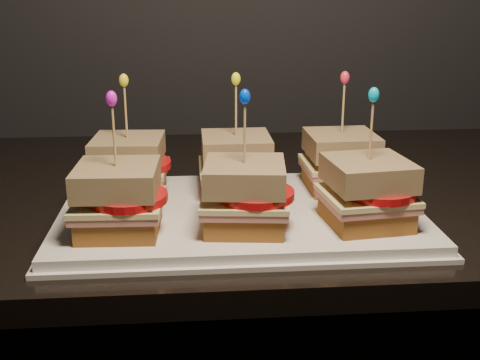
{
  "coord_description": "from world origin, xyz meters",
  "views": [
    {
      "loc": [
        0.34,
        0.82,
        1.19
      ],
      "look_at": [
        0.4,
        1.53,
        0.96
      ],
      "focal_mm": 45.0,
      "sensor_mm": 36.0,
      "label": 1
    }
  ],
  "objects": [
    {
      "name": "sandwich_1_pick",
      "position": [
        0.4,
        1.59,
        1.03
      ],
      "size": [
        0.0,
        0.0,
        0.09
      ],
      "primitive_type": "cylinder",
      "color": "tan",
      "rests_on": "sandwich_1_bread_top"
    },
    {
      "name": "sandwich_4_frill",
      "position": [
        0.4,
        1.46,
        1.08
      ],
      "size": [
        0.01,
        0.01,
        0.02
      ],
      "primitive_type": "ellipsoid",
      "color": "#0236DD",
      "rests_on": "sandwich_4_pick"
    },
    {
      "name": "sandwich_2_tomato",
      "position": [
        0.55,
        1.59,
        0.97
      ],
      "size": [
        0.09,
        0.09,
        0.01
      ],
      "primitive_type": "cylinder",
      "color": "red",
      "rests_on": "sandwich_2_cheese"
    },
    {
      "name": "sandwich_3_ham",
      "position": [
        0.25,
        1.46,
        0.95
      ],
      "size": [
        0.1,
        0.1,
        0.01
      ],
      "primitive_type": "cube",
      "rotation": [
        0.0,
        0.0,
        -0.04
      ],
      "color": "#B76459",
      "rests_on": "sandwich_3_bread_bot"
    },
    {
      "name": "sandwich_2_bread_top",
      "position": [
        0.54,
        1.59,
        0.99
      ],
      "size": [
        0.09,
        0.09,
        0.03
      ],
      "primitive_type": "cube",
      "rotation": [
        0.0,
        0.0,
        0.02
      ],
      "color": "#562E0E",
      "rests_on": "sandwich_2_tomato"
    },
    {
      "name": "sandwich_0_tomato",
      "position": [
        0.26,
        1.59,
        0.97
      ],
      "size": [
        0.09,
        0.09,
        0.01
      ],
      "primitive_type": "cylinder",
      "color": "red",
      "rests_on": "sandwich_0_cheese"
    },
    {
      "name": "sandwich_1_ham",
      "position": [
        0.4,
        1.59,
        0.95
      ],
      "size": [
        0.1,
        0.09,
        0.01
      ],
      "primitive_type": "cube",
      "rotation": [
        0.0,
        0.0,
        0.0
      ],
      "color": "#B76459",
      "rests_on": "sandwich_1_bread_bot"
    },
    {
      "name": "sandwich_3_pick",
      "position": [
        0.25,
        1.46,
        1.03
      ],
      "size": [
        0.0,
        0.0,
        0.09
      ],
      "primitive_type": "cylinder",
      "color": "tan",
      "rests_on": "sandwich_3_bread_top"
    },
    {
      "name": "sandwich_5_bread_bot",
      "position": [
        0.54,
        1.46,
        0.94
      ],
      "size": [
        0.1,
        0.1,
        0.02
      ],
      "primitive_type": "cube",
      "rotation": [
        0.0,
        0.0,
        0.12
      ],
      "color": "brown",
      "rests_on": "platter"
    },
    {
      "name": "sandwich_5_bread_top",
      "position": [
        0.54,
        1.46,
        0.99
      ],
      "size": [
        0.1,
        0.1,
        0.03
      ],
      "primitive_type": "cube",
      "rotation": [
        0.0,
        0.0,
        0.12
      ],
      "color": "#562E0E",
      "rests_on": "sandwich_5_tomato"
    },
    {
      "name": "sandwich_2_ham",
      "position": [
        0.54,
        1.59,
        0.95
      ],
      "size": [
        0.1,
        0.1,
        0.01
      ],
      "primitive_type": "cube",
      "rotation": [
        0.0,
        0.0,
        0.02
      ],
      "color": "#B76459",
      "rests_on": "sandwich_2_bread_bot"
    },
    {
      "name": "sandwich_1_frill",
      "position": [
        0.4,
        1.59,
        1.08
      ],
      "size": [
        0.01,
        0.01,
        0.02
      ],
      "primitive_type": "ellipsoid",
      "color": "yellow",
      "rests_on": "sandwich_1_pick"
    },
    {
      "name": "platter",
      "position": [
        0.4,
        1.53,
        0.91
      ],
      "size": [
        0.45,
        0.28,
        0.02
      ],
      "primitive_type": "cube",
      "color": "white",
      "rests_on": "granite_slab"
    },
    {
      "name": "sandwich_3_tomato",
      "position": [
        0.26,
        1.46,
        0.97
      ],
      "size": [
        0.09,
        0.09,
        0.01
      ],
      "primitive_type": "cylinder",
      "color": "red",
      "rests_on": "sandwich_3_cheese"
    },
    {
      "name": "sandwich_1_bread_bot",
      "position": [
        0.4,
        1.59,
        0.94
      ],
      "size": [
        0.09,
        0.09,
        0.02
      ],
      "primitive_type": "cube",
      "rotation": [
        0.0,
        0.0,
        0.0
      ],
      "color": "brown",
      "rests_on": "platter"
    },
    {
      "name": "granite_slab",
      "position": [
        0.12,
        1.68,
        0.89
      ],
      "size": [
        2.42,
        0.66,
        0.03
      ],
      "primitive_type": "cube",
      "color": "black",
      "rests_on": "cabinet"
    },
    {
      "name": "sandwich_2_pick",
      "position": [
        0.54,
        1.59,
        1.03
      ],
      "size": [
        0.0,
        0.0,
        0.09
      ],
      "primitive_type": "cylinder",
      "color": "tan",
      "rests_on": "sandwich_2_bread_top"
    },
    {
      "name": "sandwich_1_tomato",
      "position": [
        0.41,
        1.59,
        0.97
      ],
      "size": [
        0.09,
        0.09,
        0.01
      ],
      "primitive_type": "cylinder",
      "color": "red",
      "rests_on": "sandwich_1_cheese"
    },
    {
      "name": "sandwich_1_bread_top",
      "position": [
        0.4,
        1.59,
        0.99
      ],
      "size": [
        0.09,
        0.09,
        0.03
      ],
      "primitive_type": "cube",
      "rotation": [
        0.0,
        0.0,
        0.0
      ],
      "color": "#562E0E",
      "rests_on": "sandwich_1_tomato"
    },
    {
      "name": "sandwich_0_ham",
      "position": [
        0.25,
        1.59,
        0.95
      ],
      "size": [
        0.1,
        0.1,
        0.01
      ],
      "primitive_type": "cube",
      "rotation": [
        0.0,
        0.0,
        -0.06
      ],
      "color": "#B76459",
      "rests_on": "sandwich_0_bread_bot"
    },
    {
      "name": "sandwich_1_cheese",
      "position": [
        0.4,
        1.59,
        0.96
      ],
      "size": [
        0.1,
        0.1,
        0.01
      ],
      "primitive_type": "cube",
      "rotation": [
        0.0,
        0.0,
        0.0
      ],
      "color": "beige",
      "rests_on": "sandwich_1_ham"
    },
    {
      "name": "sandwich_5_frill",
      "position": [
        0.54,
        1.46,
        1.08
      ],
      "size": [
        0.01,
        0.01,
        0.02
      ],
      "primitive_type": "ellipsoid",
      "color": "#059CBB",
      "rests_on": "sandwich_5_pick"
    },
    {
      "name": "sandwich_3_cheese",
      "position": [
        0.25,
        1.46,
        0.96
      ],
      "size": [
        0.1,
        0.1,
        0.01
      ],
      "primitive_type": "cube",
      "rotation": [
        0.0,
        0.0,
        -0.04
      ],
      "color": "beige",
      "rests_on": "sandwich_3_ham"
    },
    {
      "name": "sandwich_0_bread_top",
      "position": [
        0.25,
        1.59,
        0.99
      ],
      "size": [
        0.1,
        0.1,
        0.03
      ],
      "primitive_type": "cube",
      "rotation": [
        0.0,
        0.0,
        -0.06
      ],
      "color": "#562E0E",
      "rests_on": "sandwich_0_tomato"
    },
    {
      "name": "sandwich_4_cheese",
      "position": [
        0.4,
        1.46,
        0.96
      ],
      "size": [
        0.11,
        0.11,
        0.01
      ],
      "primitive_type": "cube",
      "rotation": [
        0.0,
        0.0,
        -0.11
      ],
      "color": "beige",
      "rests_on": "sandwich_4_ham"
    },
    {
      "name": "sandwich_4_bread_bot",
      "position": [
        0.4,
        1.46,
        0.94
      ],
      "size": [
        0.1,
        0.1,
        0.02
      ],
      "primitive_type": "cube",
      "rotation": [
        0.0,
        0.0,
        -0.11
      ],
      "color": "brown",
      "rests_on": "platter"
    },
    {
      "name": "sandwich_3_bread_bot",
      "position": [
        0.25,
        1.46,
        0.94
      ],
      "size": [
        0.09,
        0.09,
        0.02
      ],
      "primitive_type": "cube",
      "rotation": [
        0.0,
        0.0,
        -0.04
      ],
      "color": "brown",
      "rests_on": "platter"
    },
    {
      "name": "sandwich_2_bread_bot",
      "position": [
        0.54,
        1.59,
        0.94
      ],
      "size": [
        0.09,
        0.09,
        0.02
      ],
      "primitive_type": "cube",
      "rotation": [
        0.0,
        0.0,
        0.02
      ],
      "color": "brown",
      "rests_on": "platter"
    },
    {
      "name": "sandwich_4_bread_top",
      "position": [
        0.4,
        1.46,
        0.99
      ],
      "size": [
        0.1,
        0.1,
        0.03
      ],
      "primitive_type": "cube",
      "rotation": [
        0.0,
        0.0,
        -0.11
      ],
      "color": "#562E0E",
      "rests_on": "sandwich_4_tomato"
    },
    {
      "name": "sandwich_4_tomato",
      "position": [
        0.41,
        1.46,
        0.97
      ],
      "size": [
        0.09,
        0.09,
        0.01
      ],
      "primitive_type": "cylinder",
      "color": "red",
      "rests_on": "sandwich_4_cheese"
    },
    {
      "name": "sandwich_4_pick",
      "position": [
        0.4,
        1.46,
        1.03
      ],
      "size": [
        0.0,
        0.0,
        0.09
      ],
      "primitive_type": "cylinder",
      "color": "tan",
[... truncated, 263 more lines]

